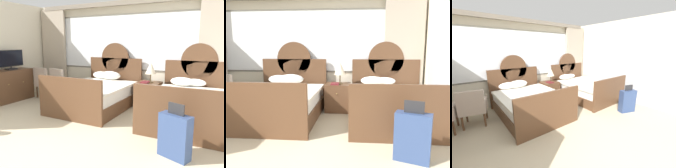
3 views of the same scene
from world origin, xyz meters
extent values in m
cube|color=beige|center=(0.00, 3.90, 1.35)|extent=(5.83, 0.07, 2.70)
cube|color=#646054|center=(0.00, 3.86, 1.60)|extent=(4.36, 0.02, 1.51)
cube|color=white|center=(0.00, 3.85, 1.60)|extent=(4.28, 0.02, 1.43)
cube|color=tan|center=(2.41, 3.76, 1.30)|extent=(0.90, 0.08, 2.60)
cube|color=brown|center=(-0.20, 2.70, 0.15)|extent=(1.49, 2.02, 0.30)
cube|color=white|center=(-0.20, 2.70, 0.42)|extent=(1.43, 1.92, 0.24)
cube|color=silver|center=(-0.20, 2.62, 0.57)|extent=(1.53, 1.82, 0.06)
cube|color=brown|center=(-0.20, 3.74, 0.59)|extent=(1.57, 0.06, 1.17)
cylinder|color=brown|center=(-0.20, 3.74, 1.17)|extent=(0.82, 0.06, 0.82)
cube|color=brown|center=(-0.20, 1.66, 0.46)|extent=(1.57, 0.06, 0.91)
ellipsoid|color=white|center=(-0.52, 3.50, 0.70)|extent=(0.50, 0.27, 0.20)
ellipsoid|color=white|center=(-0.21, 3.47, 0.71)|extent=(0.59, 0.30, 0.23)
cube|color=brown|center=(2.00, 2.70, 0.15)|extent=(1.49, 2.02, 0.30)
cube|color=white|center=(2.00, 2.70, 0.42)|extent=(1.43, 1.92, 0.24)
cube|color=silver|center=(2.00, 2.62, 0.57)|extent=(1.53, 1.82, 0.06)
cube|color=brown|center=(2.00, 3.74, 0.59)|extent=(1.57, 0.06, 1.17)
cylinder|color=brown|center=(2.00, 3.74, 1.17)|extent=(0.82, 0.06, 0.82)
cube|color=brown|center=(2.00, 1.66, 0.46)|extent=(1.57, 0.06, 0.91)
ellipsoid|color=white|center=(1.69, 3.48, 0.70)|extent=(0.55, 0.33, 0.20)
ellipsoid|color=white|center=(1.96, 3.54, 0.69)|extent=(0.49, 0.24, 0.18)
cube|color=brown|center=(0.90, 3.41, 0.31)|extent=(0.56, 0.56, 0.63)
sphere|color=tan|center=(0.90, 3.12, 0.45)|extent=(0.02, 0.02, 0.02)
cylinder|color=brown|center=(0.94, 3.40, 0.64)|extent=(0.14, 0.14, 0.02)
cylinder|color=brown|center=(0.94, 3.40, 0.74)|extent=(0.03, 0.03, 0.19)
cone|color=beige|center=(0.94, 3.40, 0.99)|extent=(0.27, 0.27, 0.29)
cube|color=maroon|center=(0.84, 3.30, 0.64)|extent=(0.18, 0.26, 0.03)
cube|color=#B29E8E|center=(-1.46, 3.02, 0.39)|extent=(0.65, 0.65, 0.10)
cube|color=#B29E8E|center=(-1.23, 2.96, 0.52)|extent=(0.17, 0.48, 0.16)
cylinder|color=brown|center=(-1.20, 3.18, 0.17)|extent=(0.04, 0.04, 0.34)
cylinder|color=brown|center=(-1.62, 3.28, 0.17)|extent=(0.04, 0.04, 0.34)
cylinder|color=brown|center=(-1.31, 2.76, 0.17)|extent=(0.04, 0.04, 0.34)
cube|color=navy|center=(2.05, 1.13, 0.32)|extent=(0.48, 0.33, 0.63)
cube|color=#232326|center=(2.05, 1.13, 0.71)|extent=(0.24, 0.10, 0.16)
cylinder|color=black|center=(1.89, 1.19, 0.03)|extent=(0.05, 0.04, 0.05)
cylinder|color=black|center=(2.22, 1.06, 0.03)|extent=(0.05, 0.04, 0.05)
camera|label=1|loc=(2.66, -1.93, 1.61)|focal=36.58mm
camera|label=2|loc=(1.35, -1.68, 1.44)|focal=36.39mm
camera|label=3|loc=(-1.71, -0.70, 1.78)|focal=22.56mm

